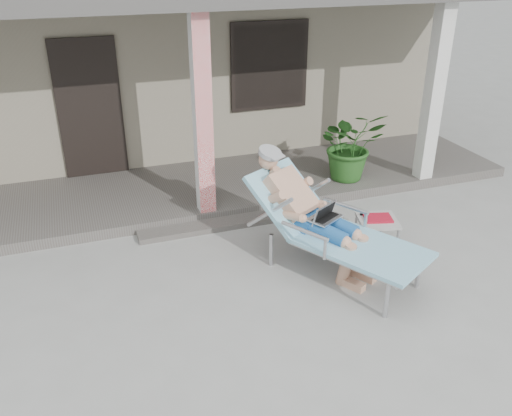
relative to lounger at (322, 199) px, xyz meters
name	(u,v)px	position (x,y,z in m)	size (l,w,h in m)	color
ground	(259,306)	(-0.93, -0.51, -0.87)	(60.00, 60.00, 0.00)	#9E9E99
house	(147,46)	(-0.93, 5.98, 0.79)	(10.40, 5.40, 3.30)	gray
porch_deck	(193,190)	(-0.93, 2.49, -0.80)	(10.00, 2.00, 0.15)	#605B56
porch_overhang	(183,1)	(-0.93, 2.43, 1.91)	(10.00, 2.30, 2.85)	silver
porch_step	(213,226)	(-0.93, 1.34, -0.84)	(2.00, 0.30, 0.07)	#605B56
lounger	(322,199)	(0.00, 0.00, 0.00)	(1.75, 2.23, 1.42)	#B7B7BC
side_table	(378,222)	(0.87, 0.17, -0.52)	(0.58, 0.58, 0.42)	#ACABA7
potted_palm	(351,145)	(1.44, 1.98, -0.18)	(0.98, 0.85, 1.09)	#26591E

